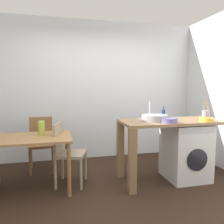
{
  "coord_description": "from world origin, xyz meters",
  "views": [
    {
      "loc": [
        -0.67,
        -2.71,
        1.4
      ],
      "look_at": [
        0.1,
        0.45,
        1.05
      ],
      "focal_mm": 36.09,
      "sensor_mm": 36.0,
      "label": 1
    }
  ],
  "objects_px": {
    "washing_machine": "(185,151)",
    "utensil_crock": "(206,114)",
    "chair_opposite": "(66,150)",
    "bottle_tall_green": "(163,113)",
    "chair_spare_by_wall": "(41,140)",
    "vase": "(41,128)",
    "mixing_bowl": "(169,120)",
    "colander": "(207,119)",
    "dining_table": "(30,144)"
  },
  "relations": [
    {
      "from": "washing_machine",
      "to": "utensil_crock",
      "type": "relative_size",
      "value": 2.87
    },
    {
      "from": "chair_opposite",
      "to": "bottle_tall_green",
      "type": "relative_size",
      "value": 4.81
    },
    {
      "from": "chair_spare_by_wall",
      "to": "bottle_tall_green",
      "type": "xyz_separation_m",
      "value": [
        1.92,
        -0.69,
        0.5
      ]
    },
    {
      "from": "vase",
      "to": "mixing_bowl",
      "type": "bearing_deg",
      "value": -14.53
    },
    {
      "from": "mixing_bowl",
      "to": "colander",
      "type": "bearing_deg",
      "value": -1.95
    },
    {
      "from": "chair_spare_by_wall",
      "to": "colander",
      "type": "height_order",
      "value": "colander"
    },
    {
      "from": "utensil_crock",
      "to": "colander",
      "type": "bearing_deg",
      "value": -123.7
    },
    {
      "from": "dining_table",
      "to": "vase",
      "type": "xyz_separation_m",
      "value": [
        0.15,
        0.1,
        0.2
      ]
    },
    {
      "from": "dining_table",
      "to": "chair_opposite",
      "type": "height_order",
      "value": "chair_opposite"
    },
    {
      "from": "chair_opposite",
      "to": "bottle_tall_green",
      "type": "xyz_separation_m",
      "value": [
        1.53,
        0.01,
        0.5
      ]
    },
    {
      "from": "dining_table",
      "to": "colander",
      "type": "bearing_deg",
      "value": -8.48
    },
    {
      "from": "washing_machine",
      "to": "utensil_crock",
      "type": "bearing_deg",
      "value": 8.1
    },
    {
      "from": "dining_table",
      "to": "colander",
      "type": "height_order",
      "value": "colander"
    },
    {
      "from": "chair_spare_by_wall",
      "to": "mixing_bowl",
      "type": "height_order",
      "value": "mixing_bowl"
    },
    {
      "from": "utensil_crock",
      "to": "colander",
      "type": "xyz_separation_m",
      "value": [
        -0.18,
        -0.27,
        -0.04
      ]
    },
    {
      "from": "dining_table",
      "to": "utensil_crock",
      "type": "height_order",
      "value": "utensil_crock"
    },
    {
      "from": "dining_table",
      "to": "utensil_crock",
      "type": "distance_m",
      "value": 2.67
    },
    {
      "from": "mixing_bowl",
      "to": "vase",
      "type": "relative_size",
      "value": 1.13
    },
    {
      "from": "dining_table",
      "to": "vase",
      "type": "bearing_deg",
      "value": 33.69
    },
    {
      "from": "mixing_bowl",
      "to": "chair_spare_by_wall",
      "type": "bearing_deg",
      "value": 147.81
    },
    {
      "from": "bottle_tall_green",
      "to": "colander",
      "type": "bearing_deg",
      "value": -44.85
    },
    {
      "from": "dining_table",
      "to": "vase",
      "type": "distance_m",
      "value": 0.27
    },
    {
      "from": "colander",
      "to": "vase",
      "type": "relative_size",
      "value": 1.0
    },
    {
      "from": "utensil_crock",
      "to": "vase",
      "type": "xyz_separation_m",
      "value": [
        -2.5,
        0.2,
        -0.15
      ]
    },
    {
      "from": "washing_machine",
      "to": "chair_opposite",
      "type": "bearing_deg",
      "value": 172.96
    },
    {
      "from": "chair_spare_by_wall",
      "to": "utensil_crock",
      "type": "relative_size",
      "value": 3.0
    },
    {
      "from": "bottle_tall_green",
      "to": "washing_machine",
      "type": "bearing_deg",
      "value": -41.29
    },
    {
      "from": "chair_opposite",
      "to": "chair_spare_by_wall",
      "type": "relative_size",
      "value": 1.0
    },
    {
      "from": "mixing_bowl",
      "to": "utensil_crock",
      "type": "relative_size",
      "value": 0.76
    },
    {
      "from": "bottle_tall_green",
      "to": "mixing_bowl",
      "type": "height_order",
      "value": "bottle_tall_green"
    },
    {
      "from": "vase",
      "to": "washing_machine",
      "type": "bearing_deg",
      "value": -6.7
    },
    {
      "from": "vase",
      "to": "colander",
      "type": "bearing_deg",
      "value": -11.42
    },
    {
      "from": "washing_machine",
      "to": "utensil_crock",
      "type": "xyz_separation_m",
      "value": [
        0.37,
        0.05,
        0.56
      ]
    },
    {
      "from": "utensil_crock",
      "to": "mixing_bowl",
      "type": "bearing_deg",
      "value": -161.99
    },
    {
      "from": "utensil_crock",
      "to": "bottle_tall_green",
      "type": "bearing_deg",
      "value": 163.94
    },
    {
      "from": "mixing_bowl",
      "to": "dining_table",
      "type": "bearing_deg",
      "value": 169.51
    },
    {
      "from": "chair_opposite",
      "to": "colander",
      "type": "distance_m",
      "value": 2.08
    },
    {
      "from": "chair_opposite",
      "to": "bottle_tall_green",
      "type": "height_order",
      "value": "bottle_tall_green"
    },
    {
      "from": "mixing_bowl",
      "to": "vase",
      "type": "xyz_separation_m",
      "value": [
        -1.73,
        0.45,
        -0.11
      ]
    },
    {
      "from": "dining_table",
      "to": "chair_opposite",
      "type": "bearing_deg",
      "value": 8.56
    },
    {
      "from": "bottle_tall_green",
      "to": "dining_table",
      "type": "bearing_deg",
      "value": -177.58
    },
    {
      "from": "vase",
      "to": "bottle_tall_green",
      "type": "bearing_deg",
      "value": -0.46
    },
    {
      "from": "washing_machine",
      "to": "vase",
      "type": "xyz_separation_m",
      "value": [
        -2.13,
        0.25,
        0.41
      ]
    },
    {
      "from": "washing_machine",
      "to": "colander",
      "type": "relative_size",
      "value": 4.3
    },
    {
      "from": "bottle_tall_green",
      "to": "mixing_bowl",
      "type": "relative_size",
      "value": 0.82
    },
    {
      "from": "chair_spare_by_wall",
      "to": "mixing_bowl",
      "type": "relative_size",
      "value": 3.96
    },
    {
      "from": "dining_table",
      "to": "chair_spare_by_wall",
      "type": "xyz_separation_m",
      "value": [
        0.1,
        0.77,
        -0.14
      ]
    },
    {
      "from": "washing_machine",
      "to": "bottle_tall_green",
      "type": "relative_size",
      "value": 4.59
    },
    {
      "from": "dining_table",
      "to": "mixing_bowl",
      "type": "distance_m",
      "value": 1.94
    },
    {
      "from": "dining_table",
      "to": "colander",
      "type": "relative_size",
      "value": 5.5
    }
  ]
}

